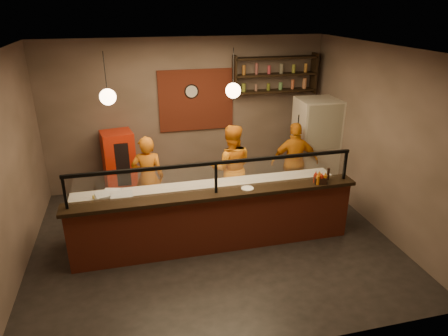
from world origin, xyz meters
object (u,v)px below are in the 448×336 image
object	(u,v)px
cook_mid	(231,168)
red_cooler	(119,165)
pizza_dough	(230,188)
condiment_caddy	(320,180)
fridge	(315,145)
cook_left	(148,178)
cook_right	(295,162)
pepper_mill	(328,174)
wall_clock	(191,91)

from	to	relation	value
cook_mid	red_cooler	world-z (taller)	cook_mid
cook_mid	pizza_dough	world-z (taller)	cook_mid
condiment_caddy	cook_mid	bearing A→B (deg)	128.72
fridge	red_cooler	size ratio (longest dim) A/B	1.40
cook_left	fridge	xyz separation A→B (m)	(3.58, 0.45, 0.19)
cook_right	pepper_mill	world-z (taller)	cook_right
fridge	condiment_caddy	xyz separation A→B (m)	(-0.85, -1.93, 0.12)
red_cooler	pepper_mill	distance (m)	4.24
red_cooler	pizza_dough	bearing A→B (deg)	-58.05
wall_clock	pepper_mill	distance (m)	3.43
wall_clock	cook_left	size ratio (longest dim) A/B	0.19
cook_mid	fridge	bearing A→B (deg)	-155.77
red_cooler	pizza_dough	world-z (taller)	red_cooler
fridge	condiment_caddy	distance (m)	2.11
cook_right	pepper_mill	distance (m)	1.47
fridge	pizza_dough	bearing A→B (deg)	-144.96
cook_mid	cook_right	xyz separation A→B (m)	(1.36, 0.09, -0.04)
cook_left	cook_mid	world-z (taller)	cook_mid
cook_mid	pepper_mill	world-z (taller)	cook_mid
wall_clock	condiment_caddy	bearing A→B (deg)	-59.68
pepper_mill	cook_mid	bearing A→B (deg)	134.79
fridge	cook_mid	bearing A→B (deg)	-163.54
wall_clock	cook_left	distance (m)	2.16
cook_right	cook_mid	bearing A→B (deg)	15.05
cook_left	pizza_dough	size ratio (longest dim) A/B	3.34
cook_left	fridge	distance (m)	3.62
cook_mid	cook_right	size ratio (longest dim) A/B	1.05
cook_left	fridge	size ratio (longest dim) A/B	0.81
fridge	pizza_dough	world-z (taller)	fridge
red_cooler	cook_mid	bearing A→B (deg)	-37.38
cook_mid	pepper_mill	bearing A→B (deg)	144.94
pizza_dough	condiment_caddy	bearing A→B (deg)	-18.72
wall_clock	cook_mid	bearing A→B (deg)	-70.10
wall_clock	pizza_dough	distance (m)	2.64
cook_left	cook_right	world-z (taller)	cook_right
red_cooler	condiment_caddy	distance (m)	4.14
wall_clock	cook_right	size ratio (longest dim) A/B	0.18
pizza_dough	pepper_mill	size ratio (longest dim) A/B	2.31
cook_right	condiment_caddy	bearing A→B (deg)	93.10
cook_mid	condiment_caddy	distance (m)	1.85
cook_mid	pizza_dough	size ratio (longest dim) A/B	3.58
cook_mid	pizza_dough	distance (m)	0.99
wall_clock	cook_mid	size ratio (longest dim) A/B	0.17
wall_clock	condiment_caddy	xyz separation A→B (m)	(1.65, -2.82, -0.99)
cook_right	fridge	world-z (taller)	fridge
cook_mid	pizza_dough	bearing A→B (deg)	84.37
wall_clock	red_cooler	distance (m)	2.15
cook_right	red_cooler	size ratio (longest dim) A/B	1.16
cook_left	red_cooler	size ratio (longest dim) A/B	1.14
cook_mid	cook_left	bearing A→B (deg)	8.47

